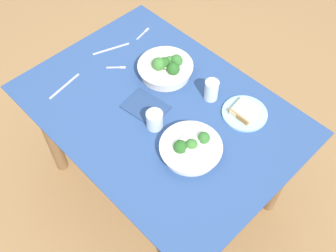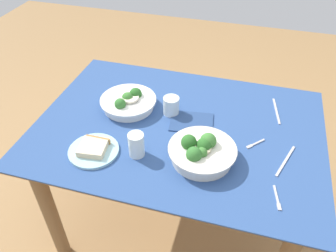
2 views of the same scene
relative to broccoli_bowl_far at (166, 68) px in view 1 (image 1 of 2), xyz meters
The scene contains 12 objects.
ground_plane 0.81m from the broccoli_bowl_far, 51.30° to the right, with size 6.00×6.00×0.00m, color #9E7547.
dining_table 0.28m from the broccoli_bowl_far, 51.30° to the right, with size 1.29×0.92×0.74m.
broccoli_bowl_far is the anchor object (origin of this frame).
broccoli_bowl_near 0.48m from the broccoli_bowl_far, 31.35° to the right, with size 0.27×0.27×0.09m.
bread_side_plate 0.44m from the broccoli_bowl_far, 10.38° to the left, with size 0.21×0.21×0.04m.
water_glass_center 0.26m from the broccoli_bowl_far, ahead, with size 0.07×0.07×0.10m, color silver.
water_glass_side 0.33m from the broccoli_bowl_far, 52.84° to the right, with size 0.08×0.08×0.09m, color silver.
fork_by_far_bowl 0.33m from the broccoli_bowl_far, 158.04° to the left, with size 0.03×0.11×0.00m.
fork_by_near_bowl 0.25m from the broccoli_bowl_far, 144.10° to the right, with size 0.07×0.08×0.00m.
table_knife_left 0.50m from the broccoli_bowl_far, 124.58° to the right, with size 0.20×0.01×0.00m, color #B7B7BC.
table_knife_right 0.34m from the broccoli_bowl_far, 166.19° to the right, with size 0.20×0.01×0.00m, color #B7B7BC.
napkin_folded_upper 0.24m from the broccoli_bowl_far, 67.96° to the right, with size 0.19×0.15×0.01m, color navy.
Camera 1 is at (0.86, -0.79, 2.17)m, focal length 42.49 mm.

